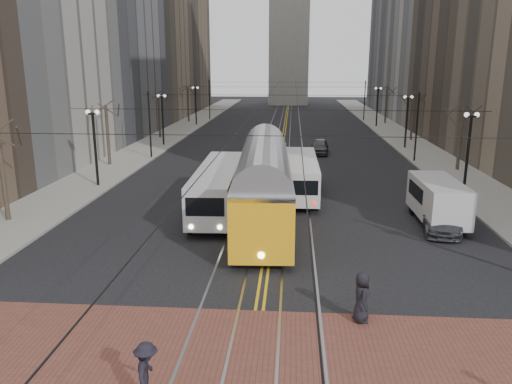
% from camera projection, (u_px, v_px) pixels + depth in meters
% --- Properties ---
extents(ground, '(260.00, 260.00, 0.00)m').
position_uv_depth(ground, '(261.00, 299.00, 20.01)').
color(ground, black).
rests_on(ground, ground).
extents(sidewalk_left, '(5.00, 140.00, 0.15)m').
position_uv_depth(sidewalk_left, '(167.00, 137.00, 64.53)').
color(sidewalk_left, gray).
rests_on(sidewalk_left, ground).
extents(sidewalk_right, '(5.00, 140.00, 0.15)m').
position_uv_depth(sidewalk_right, '(403.00, 139.00, 62.40)').
color(sidewalk_right, gray).
rests_on(sidewalk_right, ground).
extents(crosswalk_band, '(25.00, 6.00, 0.01)m').
position_uv_depth(crosswalk_band, '(253.00, 355.00, 16.14)').
color(crosswalk_band, brown).
rests_on(crosswalk_band, ground).
extents(streetcar_rails, '(4.80, 130.00, 0.02)m').
position_uv_depth(streetcar_rails, '(283.00, 138.00, 63.48)').
color(streetcar_rails, gray).
rests_on(streetcar_rails, ground).
extents(centre_lines, '(0.42, 130.00, 0.01)m').
position_uv_depth(centre_lines, '(283.00, 138.00, 63.48)').
color(centre_lines, gold).
rests_on(centre_lines, ground).
extents(building_left_far, '(16.00, 20.00, 40.00)m').
position_uv_depth(building_left_far, '(162.00, 9.00, 99.94)').
color(building_left_far, brown).
rests_on(building_left_far, ground).
extents(building_right_far, '(16.00, 20.00, 40.00)m').
position_uv_depth(building_right_far, '(421.00, 6.00, 96.32)').
color(building_right_far, slate).
rests_on(building_right_far, ground).
extents(lamp_posts, '(27.60, 57.20, 5.60)m').
position_uv_depth(lamp_posts, '(280.00, 134.00, 47.09)').
color(lamp_posts, black).
rests_on(lamp_posts, ground).
extents(street_trees, '(31.68, 53.28, 5.60)m').
position_uv_depth(street_trees, '(282.00, 125.00, 53.37)').
color(street_trees, '#382D23').
rests_on(street_trees, ground).
extents(trolley_wires, '(25.96, 120.00, 6.60)m').
position_uv_depth(trolley_wires, '(282.00, 117.00, 52.72)').
color(trolley_wires, black).
rests_on(trolley_wires, ground).
extents(transit_bus, '(2.69, 11.54, 2.87)m').
position_uv_depth(transit_bus, '(218.00, 189.00, 31.67)').
color(transit_bus, silver).
rests_on(transit_bus, ground).
extents(streetcar, '(3.68, 16.13, 3.77)m').
position_uv_depth(streetcar, '(264.00, 190.00, 29.68)').
color(streetcar, '#FAAB16').
rests_on(streetcar, ground).
extents(rear_bus, '(2.28, 10.19, 2.65)m').
position_uv_depth(rear_bus, '(301.00, 177.00, 35.66)').
color(rear_bus, silver).
rests_on(rear_bus, ground).
extents(cargo_van, '(2.32, 5.88, 2.59)m').
position_uv_depth(cargo_van, '(438.00, 202.00, 29.22)').
color(cargo_van, silver).
rests_on(cargo_van, ground).
extents(sedan_grey, '(2.27, 4.74, 1.56)m').
position_uv_depth(sedan_grey, '(319.00, 146.00, 52.38)').
color(sedan_grey, '#44474C').
rests_on(sedan_grey, ground).
extents(sedan_parked, '(2.51, 4.97, 1.38)m').
position_uv_depth(sedan_parked, '(439.00, 219.00, 28.15)').
color(sedan_parked, '#3C3E43').
rests_on(sedan_parked, ground).
extents(pedestrian_a, '(0.64, 0.95, 1.89)m').
position_uv_depth(pedestrian_a, '(362.00, 297.00, 18.05)').
color(pedestrian_a, black).
rests_on(pedestrian_a, crosswalk_band).
extents(pedestrian_d, '(0.84, 1.25, 1.80)m').
position_uv_depth(pedestrian_d, '(147.00, 373.00, 13.69)').
color(pedestrian_d, black).
rests_on(pedestrian_d, crosswalk_band).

